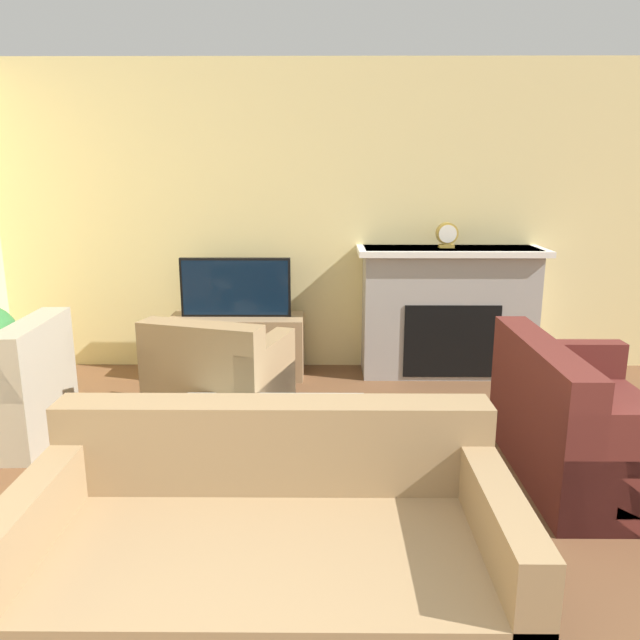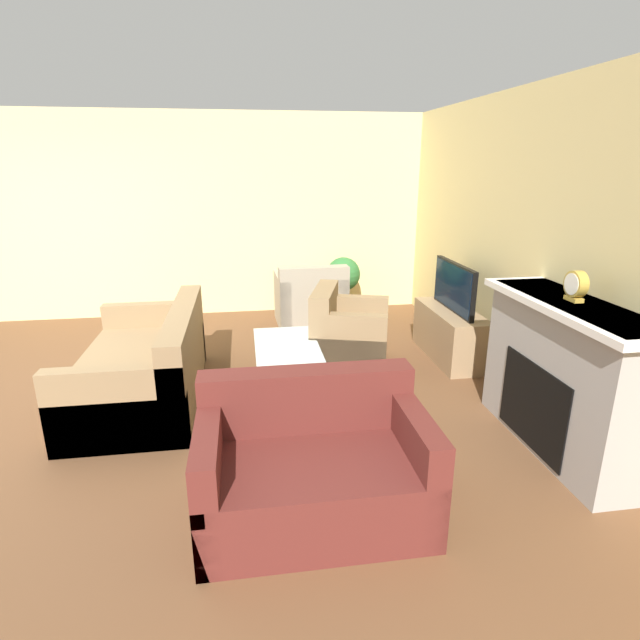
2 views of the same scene
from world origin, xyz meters
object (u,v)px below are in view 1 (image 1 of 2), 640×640
at_px(couch_sectional, 268,560).
at_px(armchair_by_window, 0,397).
at_px(couch_loveseat, 584,429).
at_px(mantel_clock, 447,235).
at_px(armchair_accent, 219,387).
at_px(tv, 236,287).
at_px(coffee_table, 272,416).

relative_size(couch_sectional, armchair_by_window, 2.08).
xyz_separation_m(couch_loveseat, mantel_clock, (-0.49, 1.91, 0.94)).
bearing_deg(couch_sectional, armchair_accent, 104.80).
distance_m(tv, couch_loveseat, 2.98).
bearing_deg(couch_sectional, tv, 99.97).
distance_m(coffee_table, mantel_clock, 2.49).
distance_m(armchair_by_window, armchair_accent, 1.45).
relative_size(tv, couch_sectional, 0.51).
xyz_separation_m(tv, armchair_accent, (0.03, -1.16, -0.49)).
height_order(tv, couch_sectional, tv).
distance_m(couch_sectional, armchair_accent, 2.00).
bearing_deg(armchair_by_window, coffee_table, 73.67).
bearing_deg(coffee_table, couch_loveseat, -0.31).
distance_m(tv, armchair_by_window, 2.01).
height_order(armchair_by_window, armchair_accent, same).
relative_size(tv, armchair_accent, 0.93).
bearing_deg(coffee_table, couch_sectional, -85.97).
height_order(armchair_accent, coffee_table, armchair_accent).
xyz_separation_m(armchair_by_window, coffee_table, (1.86, -0.47, 0.06)).
bearing_deg(armchair_by_window, couch_sectional, 46.12).
bearing_deg(armchair_accent, tv, -71.55).
height_order(couch_sectional, armchair_accent, same).
xyz_separation_m(couch_sectional, armchair_accent, (-0.51, 1.94, 0.02)).
bearing_deg(couch_sectional, mantel_clock, 68.28).
distance_m(armchair_by_window, coffee_table, 1.92).
height_order(tv, armchair_accent, tv).
distance_m(couch_sectional, armchair_by_window, 2.62).
relative_size(couch_loveseat, armchair_by_window, 1.49).
xyz_separation_m(couch_sectional, mantel_clock, (1.26, 3.17, 0.95)).
xyz_separation_m(couch_loveseat, armchair_accent, (-2.27, 0.67, 0.01)).
distance_m(couch_sectional, couch_loveseat, 2.16).
bearing_deg(armchair_accent, couch_sectional, 121.66).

